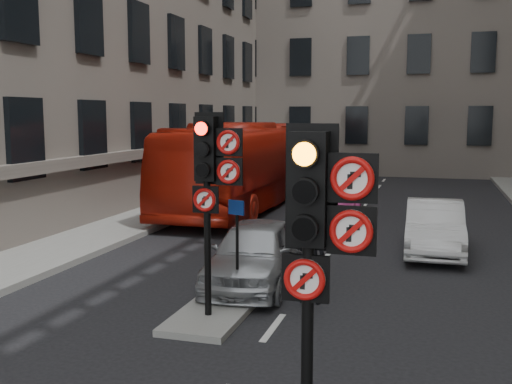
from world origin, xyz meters
The scene contains 12 objects.
pavement_left centered at (-7.20, 12.00, 0.08)m, with size 3.00×50.00×0.16m, color gray.
centre_island centered at (-1.20, 5.00, 0.06)m, with size 1.20×2.00×0.12m, color gray.
building_far centered at (0.00, 38.00, 10.00)m, with size 30.00×14.00×20.00m, color gray.
signal_near centered at (1.49, 0.99, 2.58)m, with size 0.91×0.40×3.58m.
signal_far centered at (-1.11, 4.99, 2.70)m, with size 0.91×0.40×3.58m.
car_silver centered at (-1.05, 7.43, 0.70)m, with size 1.66×4.12×1.40m, color #A5A8AD.
car_white centered at (2.65, 11.68, 0.69)m, with size 1.45×4.16×1.37m, color silver.
car_pink centered at (-0.77, 17.14, 0.62)m, with size 1.75×4.31×1.25m, color #C53A89.
bus_red centered at (-4.50, 17.49, 1.67)m, with size 2.81×11.99×3.34m, color #9B180B.
motorcycle centered at (-0.61, 7.64, 0.50)m, with size 0.47×1.65×0.99m, color black.
motorcyclist centered at (0.33, 6.53, 0.86)m, with size 0.63×0.41×1.72m, color black.
info_sign centered at (-0.90, 5.73, 1.39)m, with size 0.33×0.15×1.97m.
Camera 1 is at (2.53, -4.62, 3.67)m, focal length 42.00 mm.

